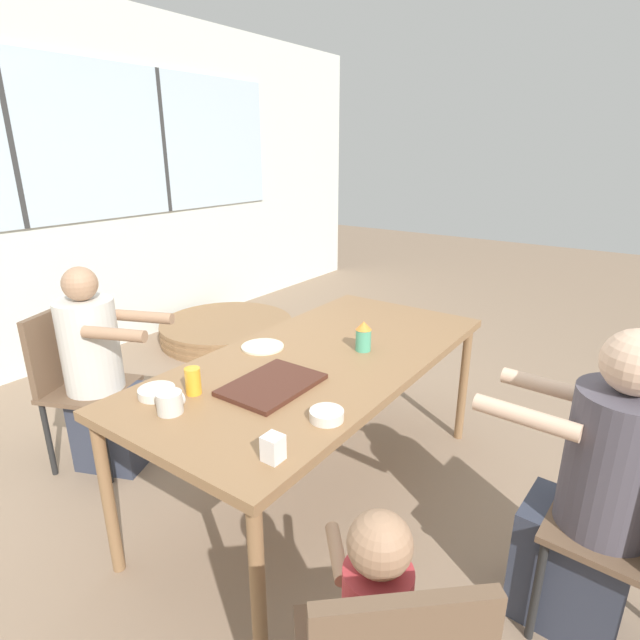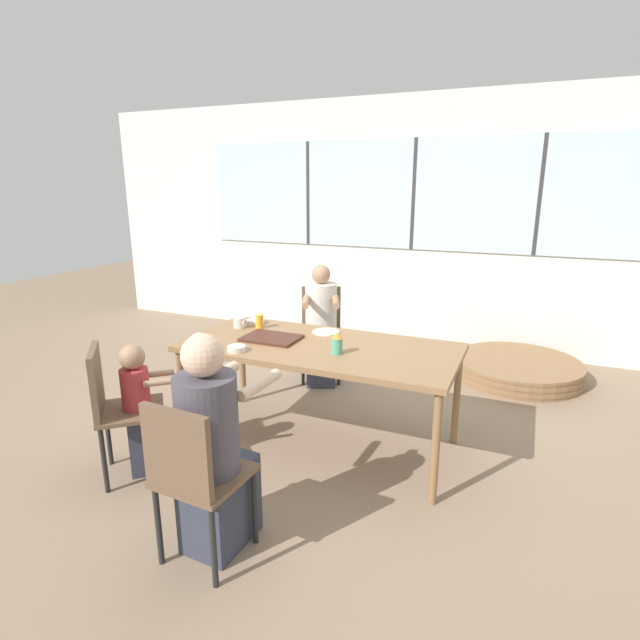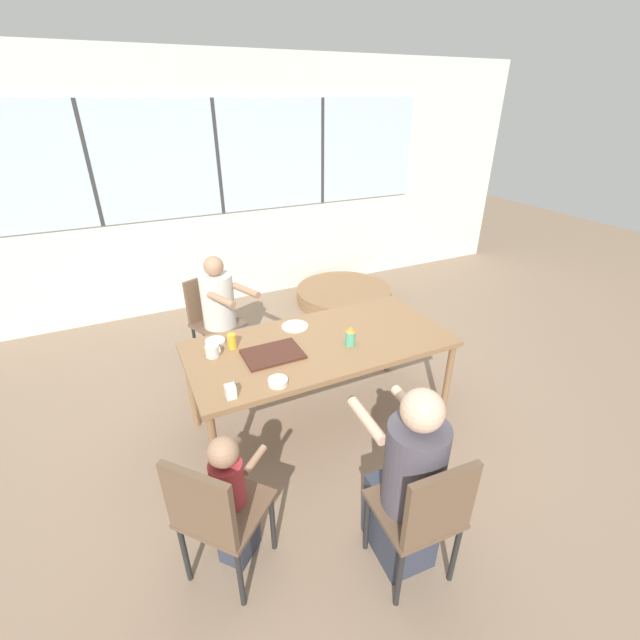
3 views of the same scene
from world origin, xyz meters
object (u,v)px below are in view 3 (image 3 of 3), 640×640
at_px(chair_for_toddler, 214,512).
at_px(sippy_cup, 350,335).
at_px(milk_carton_small, 231,391).
at_px(bowl_cereal, 278,382).
at_px(chair_for_man_blue_shirt, 426,512).
at_px(person_man_blue_shirt, 407,487).
at_px(coffee_mug, 213,351).
at_px(bowl_white_shallow, 215,342).
at_px(person_toddler, 233,502).
at_px(juice_glass, 232,341).
at_px(chair_for_woman_green_shirt, 211,314).
at_px(person_woman_green_shirt, 222,321).
at_px(folded_table_stack, 344,295).

relative_size(chair_for_toddler, sippy_cup, 5.95).
height_order(milk_carton_small, bowl_cereal, milk_carton_small).
distance_m(sippy_cup, bowl_cereal, 0.68).
xyz_separation_m(chair_for_man_blue_shirt, person_man_blue_shirt, (0.01, 0.16, 0.00)).
bearing_deg(coffee_mug, bowl_white_shallow, 70.87).
bearing_deg(sippy_cup, chair_for_toddler, -146.90).
bearing_deg(chair_for_toddler, person_toddler, 90.00).
height_order(chair_for_man_blue_shirt, sippy_cup, sippy_cup).
xyz_separation_m(sippy_cup, juice_glass, (-0.78, 0.32, -0.02)).
relative_size(chair_for_woman_green_shirt, person_woman_green_shirt, 0.78).
height_order(person_woman_green_shirt, bowl_white_shallow, person_woman_green_shirt).
relative_size(chair_for_woman_green_shirt, folded_table_stack, 0.73).
height_order(bowl_white_shallow, bowl_cereal, bowl_cereal).
bearing_deg(chair_for_toddler, folded_table_stack, 99.55).
bearing_deg(person_man_blue_shirt, bowl_cereal, 118.11).
bearing_deg(chair_for_toddler, bowl_cereal, 93.08).
distance_m(chair_for_man_blue_shirt, bowl_white_shallow, 1.79).
bearing_deg(bowl_white_shallow, person_man_blue_shirt, -67.19).
distance_m(chair_for_toddler, coffee_mug, 1.13).
relative_size(chair_for_toddler, coffee_mug, 8.70).
bearing_deg(milk_carton_small, person_toddler, -108.02).
relative_size(person_toddler, bowl_cereal, 7.08).
height_order(person_man_blue_shirt, sippy_cup, person_man_blue_shirt).
bearing_deg(person_toddler, juice_glass, 121.20).
xyz_separation_m(chair_for_woman_green_shirt, coffee_mug, (-0.22, -1.11, 0.27)).
bearing_deg(juice_glass, chair_for_man_blue_shirt, -71.46).
relative_size(chair_for_woman_green_shirt, person_man_blue_shirt, 0.75).
relative_size(coffee_mug, milk_carton_small, 1.18).
xyz_separation_m(coffee_mug, sippy_cup, (0.93, -0.28, 0.03)).
distance_m(coffee_mug, juice_glass, 0.16).
distance_m(person_woman_green_shirt, folded_table_stack, 1.98).
bearing_deg(person_woman_green_shirt, bowl_cereal, 67.38).
xyz_separation_m(coffee_mug, juice_glass, (0.15, 0.05, 0.01)).
relative_size(chair_for_man_blue_shirt, sippy_cup, 5.95).
height_order(person_toddler, coffee_mug, person_toddler).
height_order(sippy_cup, bowl_cereal, sippy_cup).
height_order(coffee_mug, milk_carton_small, milk_carton_small).
relative_size(sippy_cup, milk_carton_small, 1.72).
bearing_deg(person_man_blue_shirt, chair_for_toddler, 166.24).
distance_m(chair_for_toddler, person_woman_green_shirt, 2.09).
height_order(chair_for_woman_green_shirt, chair_for_man_blue_shirt, same).
distance_m(person_woman_green_shirt, coffee_mug, 1.04).
distance_m(person_man_blue_shirt, folded_table_stack, 3.46).
height_order(person_man_blue_shirt, juice_glass, person_man_blue_shirt).
xyz_separation_m(person_woman_green_shirt, person_toddler, (-0.44, -1.91, -0.08)).
bearing_deg(chair_for_woman_green_shirt, chair_for_man_blue_shirt, 76.94).
bearing_deg(person_woman_green_shirt, sippy_cup, 94.69).
bearing_deg(folded_table_stack, person_woman_green_shirt, -154.07).
relative_size(chair_for_man_blue_shirt, juice_glass, 8.03).
distance_m(coffee_mug, milk_carton_small, 0.50).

